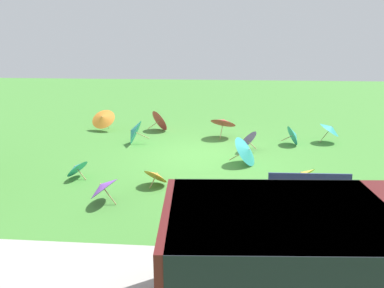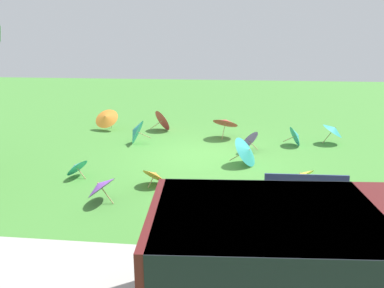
% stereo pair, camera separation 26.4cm
% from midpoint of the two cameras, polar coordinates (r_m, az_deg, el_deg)
% --- Properties ---
extents(ground, '(40.00, 40.00, 0.00)m').
position_cam_midpoint_polar(ground, '(11.27, 2.52, -1.81)').
color(ground, '#478C38').
extents(van_dark, '(4.72, 2.39, 1.53)m').
position_cam_midpoint_polar(van_dark, '(4.99, 21.53, -15.98)').
color(van_dark, '#591919').
rests_on(van_dark, ground).
extents(park_bench, '(1.62, 0.54, 0.90)m').
position_cam_midpoint_polar(park_bench, '(7.86, 17.51, -7.13)').
color(park_bench, navy).
rests_on(park_bench, ground).
extents(parasol_orange_0, '(0.78, 0.76, 0.50)m').
position_cam_midpoint_polar(parasol_orange_0, '(9.04, -4.84, -4.66)').
color(parasol_orange_0, tan).
rests_on(parasol_orange_0, ground).
extents(parasol_teal_0, '(0.79, 0.85, 0.85)m').
position_cam_midpoint_polar(parasol_teal_0, '(12.58, -8.00, 1.97)').
color(parasol_teal_0, tan).
rests_on(parasol_teal_0, ground).
extents(parasol_teal_1, '(0.93, 1.06, 0.82)m').
position_cam_midpoint_polar(parasol_teal_1, '(10.50, 9.06, -1.03)').
color(parasol_teal_1, tan).
rests_on(parasol_teal_1, ground).
extents(parasol_teal_2, '(0.68, 0.74, 0.54)m').
position_cam_midpoint_polar(parasol_teal_2, '(9.90, -16.43, -3.29)').
color(parasol_teal_2, tan).
rests_on(parasol_teal_2, ground).
extents(parasol_teal_3, '(0.69, 0.75, 0.68)m').
position_cam_midpoint_polar(parasol_teal_3, '(12.71, 16.13, 1.24)').
color(parasol_teal_3, tan).
rests_on(parasol_teal_3, ground).
extents(parasol_purple_0, '(0.78, 0.83, 0.66)m').
position_cam_midpoint_polar(parasol_purple_0, '(8.29, -12.90, -6.17)').
color(parasol_purple_0, tan).
rests_on(parasol_purple_0, ground).
extents(parasol_yellow_1, '(0.78, 0.79, 0.56)m').
position_cam_midpoint_polar(parasol_yellow_1, '(9.32, 17.06, -4.55)').
color(parasol_yellow_1, tan).
rests_on(parasol_yellow_1, ground).
extents(parasol_orange_1, '(0.98, 0.89, 0.85)m').
position_cam_midpoint_polar(parasol_orange_1, '(14.50, -12.38, 3.95)').
color(parasol_orange_1, tan).
rests_on(parasol_orange_1, ground).
extents(parasol_red_1, '(1.13, 1.11, 0.85)m').
position_cam_midpoint_polar(parasol_red_1, '(13.13, 5.70, 3.39)').
color(parasol_red_1, tan).
rests_on(parasol_red_1, ground).
extents(parasol_red_2, '(0.93, 0.98, 0.83)m').
position_cam_midpoint_polar(parasol_red_2, '(14.23, -3.76, 3.71)').
color(parasol_red_2, tan).
rests_on(parasol_red_2, ground).
extents(parasol_purple_1, '(0.86, 0.91, 0.71)m').
position_cam_midpoint_polar(parasol_purple_1, '(11.81, 9.04, 0.63)').
color(parasol_purple_1, tan).
rests_on(parasol_purple_1, ground).
extents(parasol_teal_4, '(0.78, 0.80, 0.75)m').
position_cam_midpoint_polar(parasol_teal_4, '(13.30, 21.21, 2.10)').
color(parasol_teal_4, tan).
rests_on(parasol_teal_4, ground).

